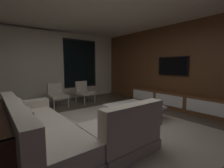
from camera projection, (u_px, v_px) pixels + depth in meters
name	position (u px, v px, depth m)	size (l,w,h in m)	color
floor	(103.00, 130.00, 3.34)	(9.20, 9.20, 0.00)	#473D33
back_wall_with_window	(47.00, 66.00, 5.98)	(6.60, 0.30, 2.70)	beige
media_wall	(182.00, 66.00, 5.05)	(0.12, 7.80, 2.70)	brown
area_rug	(119.00, 128.00, 3.47)	(3.20, 3.80, 0.01)	#ADA391
sectional_couch	(61.00, 132.00, 2.56)	(1.98, 2.50, 0.82)	#A49C8C
coffee_table	(134.00, 112.00, 4.04)	(1.16, 1.16, 0.36)	black
book_stack_on_coffee_table	(142.00, 105.00, 3.94)	(0.26, 0.18, 0.06)	#396DC1
accent_chair_near_window	(84.00, 91.00, 5.88)	(0.63, 0.65, 0.78)	#B2ADA0
accent_chair_by_curtain	(57.00, 94.00, 5.22)	(0.57, 0.59, 0.78)	#B2ADA0
media_console	(174.00, 101.00, 5.04)	(0.46, 3.10, 0.52)	brown
mounted_tv	(173.00, 66.00, 5.18)	(0.05, 1.05, 0.61)	black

